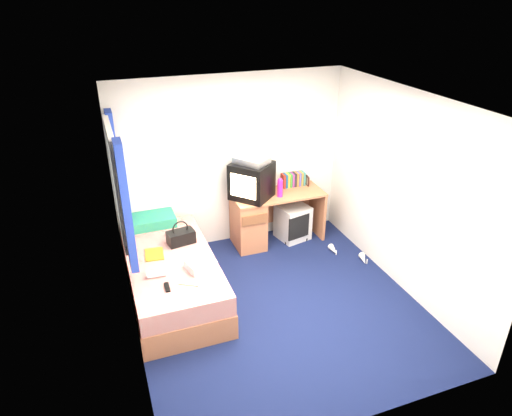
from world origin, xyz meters
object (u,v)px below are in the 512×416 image
object	(u,v)px
pink_water_bottle	(280,188)
handbag	(181,237)
magazine	(154,254)
aerosol_can	(271,187)
white_heels	(348,255)
towel	(201,265)
pillow	(152,220)
water_bottle	(157,274)
colour_swatch_fan	(189,284)
bed	(172,277)
crt_tv	(252,180)
storage_cube	(293,222)
picture_frame	(307,181)
desk	(259,218)
remote_control	(167,287)

from	to	relation	value
pink_water_bottle	handbag	size ratio (longest dim) A/B	0.69
pink_water_bottle	magazine	xyz separation A→B (m)	(-1.84, -0.58, -0.32)
aerosol_can	white_heels	distance (m)	1.43
towel	pink_water_bottle	bearing A→B (deg)	37.00
pillow	handbag	xyz separation A→B (m)	(0.27, -0.60, 0.02)
aerosol_can	towel	world-z (taller)	aerosol_can
white_heels	water_bottle	bearing A→B (deg)	-172.42
towel	water_bottle	xyz separation A→B (m)	(-0.49, 0.01, -0.01)
pillow	white_heels	distance (m)	2.72
aerosol_can	colour_swatch_fan	distance (m)	2.13
pink_water_bottle	water_bottle	distance (m)	2.18
bed	pink_water_bottle	xyz separation A→B (m)	(1.68, 0.70, 0.60)
crt_tv	colour_swatch_fan	distance (m)	1.91
aerosol_can	magazine	xyz separation A→B (m)	(-1.78, -0.75, -0.29)
storage_cube	water_bottle	xyz separation A→B (m)	(-2.14, -1.13, 0.32)
aerosol_can	handbag	size ratio (longest dim) A/B	0.51
aerosol_can	white_heels	xyz separation A→B (m)	(0.82, -0.86, -0.80)
picture_frame	pink_water_bottle	bearing A→B (deg)	-150.45
desk	crt_tv	world-z (taller)	crt_tv
handbag	white_heels	xyz separation A→B (m)	(2.25, -0.27, -0.59)
remote_control	handbag	bearing A→B (deg)	70.68
bed	aerosol_can	size ratio (longest dim) A/B	11.24
colour_swatch_fan	storage_cube	bearing A→B (deg)	36.90
aerosol_can	towel	size ratio (longest dim) A/B	0.60
magazine	colour_swatch_fan	distance (m)	0.76
pink_water_bottle	magazine	size ratio (longest dim) A/B	0.86
bed	pillow	world-z (taller)	pillow
aerosol_can	storage_cube	bearing A→B (deg)	-14.41
bed	picture_frame	bearing A→B (deg)	22.93
desk	white_heels	distance (m)	1.35
pillow	aerosol_can	xyz separation A→B (m)	(1.69, -0.00, 0.23)
crt_tv	aerosol_can	distance (m)	0.35
pillow	magazine	size ratio (longest dim) A/B	2.14
pink_water_bottle	aerosol_can	distance (m)	0.18
pillow	storage_cube	bearing A→B (deg)	-2.48
pillow	aerosol_can	size ratio (longest dim) A/B	3.37
pillow	picture_frame	xyz separation A→B (m)	(2.29, 0.06, 0.21)
picture_frame	remote_control	distance (m)	2.81
aerosol_can	picture_frame	bearing A→B (deg)	6.06
pillow	white_heels	size ratio (longest dim) A/B	1.04
pink_water_bottle	pillow	bearing A→B (deg)	174.39
storage_cube	white_heels	xyz separation A→B (m)	(0.50, -0.78, -0.22)
desk	towel	bearing A→B (deg)	-134.34
towel	crt_tv	bearing A→B (deg)	48.77
desk	storage_cube	bearing A→B (deg)	-2.75
magazine	remote_control	bearing A→B (deg)	-88.10
water_bottle	aerosol_can	bearing A→B (deg)	33.63
storage_cube	remote_control	distance (m)	2.50
remote_control	picture_frame	bearing A→B (deg)	34.59
crt_tv	towel	xyz separation A→B (m)	(-1.02, -1.16, -0.41)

